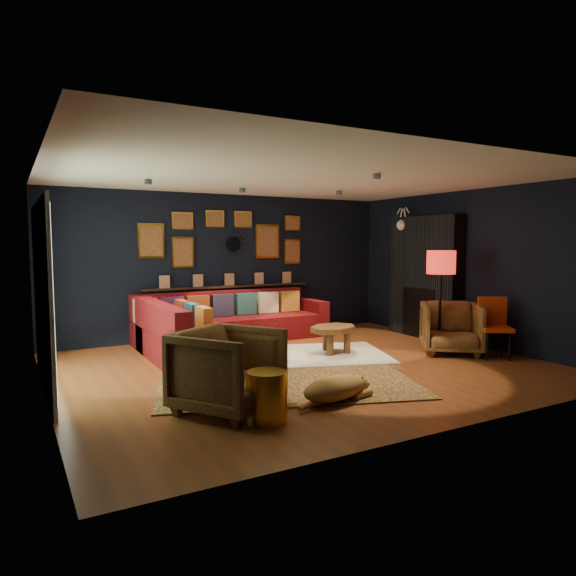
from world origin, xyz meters
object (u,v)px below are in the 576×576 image
orange_chair (494,322)px  dog (335,384)px  coffee_table (333,331)px  pouf (226,352)px  armchair_right (451,326)px  sectional (215,328)px  gold_stool (267,397)px  armchair_left (228,366)px  floor_lamp (441,267)px

orange_chair → dog: 3.39m
coffee_table → pouf: 1.78m
armchair_right → dog: bearing=-121.4°
pouf → armchair_right: (3.41, -0.83, 0.21)m
pouf → dog: size_ratio=0.51×
armchair_right → orange_chair: orange_chair is taller
coffee_table → sectional: bearing=136.1°
pouf → gold_stool: (-0.46, -2.19, 0.02)m
coffee_table → orange_chair: bearing=-33.6°
coffee_table → dog: coffee_table is taller
dog → armchair_right: bearing=10.1°
pouf → orange_chair: 4.01m
armchair_right → gold_stool: armchair_right is taller
armchair_left → dog: (1.13, -0.26, -0.27)m
sectional → armchair_right: 3.76m
pouf → gold_stool: gold_stool is taller
coffee_table → dog: (-1.31, -1.99, -0.16)m
dog → pouf: bearing=91.5°
sectional → armchair_left: bearing=-108.5°
armchair_left → dog: armchair_left is taller
gold_stool → armchair_left: bearing=114.9°
armchair_left → armchair_right: 4.19m
gold_stool → floor_lamp: size_ratio=0.31×
pouf → gold_stool: 2.24m
armchair_right → orange_chair: 0.62m
sectional → armchair_right: (3.05, -2.18, 0.12)m
sectional → coffee_table: size_ratio=3.48×
coffee_table → pouf: bearing=179.8°
pouf → armchair_right: 3.52m
dog → armchair_left: bearing=155.5°
pouf → orange_chair: orange_chair is taller
pouf → orange_chair: (3.77, -1.33, 0.31)m
gold_stool → coffee_table: bearing=44.3°
coffee_table → dog: size_ratio=0.84×
dog → coffee_table: bearing=45.1°
coffee_table → armchair_right: 1.84m
coffee_table → pouf: coffee_table is taller
orange_chair → dog: size_ratio=0.78×
pouf → armchair_left: armchair_left is taller
armchair_left → floor_lamp: size_ratio=0.59×
dog → sectional: bearing=80.2°
sectional → armchair_left: 3.26m
armchair_left → floor_lamp: 4.26m
armchair_right → coffee_table: bearing=-169.6°
orange_chair → floor_lamp: floor_lamp is taller
sectional → orange_chair: size_ratio=3.76×
coffee_table → pouf: (-1.77, 0.01, -0.13)m
armchair_right → gold_stool: bearing=-123.6°
orange_chair → floor_lamp: bearing=154.5°
armchair_left → gold_stool: size_ratio=1.91×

